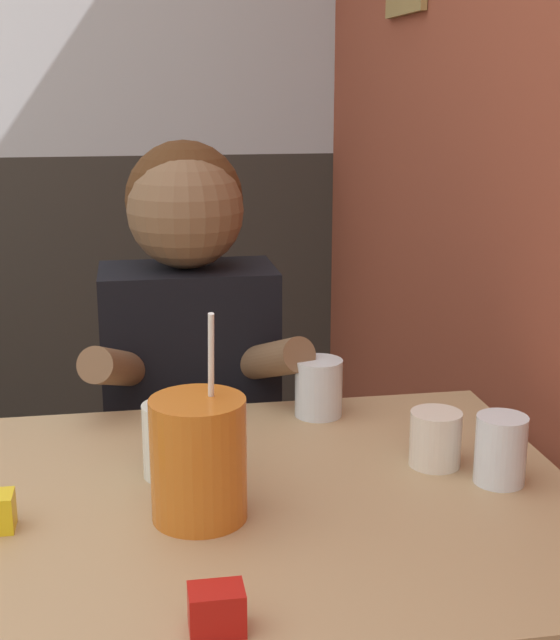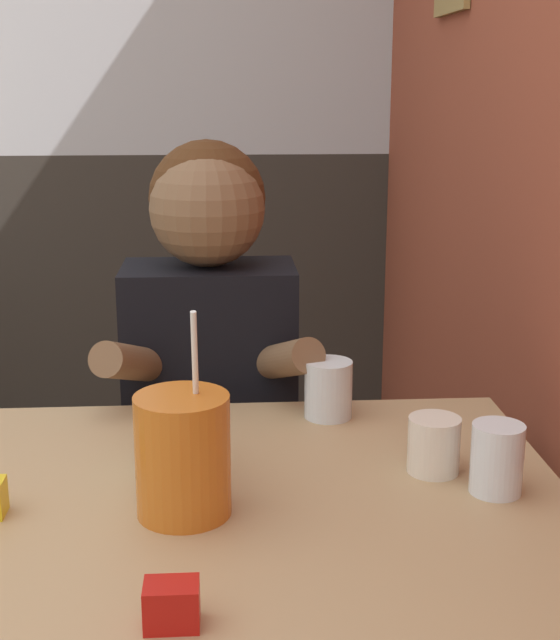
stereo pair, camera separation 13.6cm
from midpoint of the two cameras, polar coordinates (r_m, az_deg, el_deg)
brick_wall_right at (r=2.06m, az=16.29°, el=14.63°), size 0.08×4.40×2.70m
main_table at (r=1.33m, az=1.24°, el=-14.29°), size 0.92×0.76×0.77m
person_seated at (r=1.83m, az=-2.28°, el=-6.44°), size 0.42×0.42×1.24m
cocktail_pitcher at (r=1.21m, az=-3.01°, el=-8.70°), size 0.13×0.13×0.29m
glass_near_pitcher at (r=1.33m, az=16.62°, el=-8.56°), size 0.07×0.07×0.10m
glass_center at (r=1.35m, az=-4.40°, el=-7.45°), size 0.08×0.08×0.11m
glass_far_side at (r=1.38m, az=12.65°, el=-7.86°), size 0.08×0.08×0.09m
glass_by_brick at (r=1.56m, az=5.61°, el=-4.47°), size 0.08×0.08×0.10m
condiment_ketchup at (r=1.00m, az=-2.92°, el=-17.84°), size 0.06×0.04×0.05m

